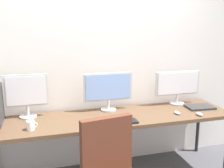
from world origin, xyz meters
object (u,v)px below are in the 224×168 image
at_px(monitor_right, 178,85).
at_px(mouse_right_side, 177,113).
at_px(laptop_closed, 200,107).
at_px(keyboard_main, 120,122).
at_px(coffee_mug, 31,125).
at_px(monitor_left, 27,94).
at_px(mouse_left_side, 199,114).
at_px(desk, 113,120).
at_px(monitor_center, 108,89).

xyz_separation_m(monitor_right, mouse_right_side, (-0.19, -0.35, -0.23)).
bearing_deg(mouse_right_side, laptop_closed, 18.62).
distance_m(keyboard_main, coffee_mug, 0.87).
bearing_deg(monitor_right, mouse_right_side, -118.63).
relative_size(monitor_left, mouse_left_side, 4.90).
xyz_separation_m(monitor_right, keyboard_main, (-0.90, -0.44, -0.23)).
xyz_separation_m(desk, mouse_left_side, (0.92, -0.24, 0.06)).
bearing_deg(monitor_left, monitor_right, 0.00).
bearing_deg(laptop_closed, mouse_left_side, -121.47).
xyz_separation_m(monitor_left, keyboard_main, (0.90, -0.44, -0.25)).
bearing_deg(mouse_left_side, monitor_center, 153.65).
relative_size(monitor_center, coffee_mug, 5.43).
bearing_deg(mouse_left_side, coffee_mug, 177.38).
xyz_separation_m(monitor_right, coffee_mug, (-1.76, -0.37, -0.20)).
xyz_separation_m(desk, coffee_mug, (-0.86, -0.16, 0.09)).
height_order(laptop_closed, coffee_mug, coffee_mug).
bearing_deg(laptop_closed, desk, -176.48).
bearing_deg(monitor_center, keyboard_main, -90.00).
height_order(keyboard_main, mouse_right_side, mouse_right_side).
relative_size(laptop_closed, coffee_mug, 3.02).
height_order(desk, mouse_right_side, mouse_right_side).
bearing_deg(monitor_center, coffee_mug, -156.52).
bearing_deg(coffee_mug, desk, 10.67).
bearing_deg(mouse_left_side, monitor_left, 165.93).
bearing_deg(laptop_closed, mouse_right_side, -157.41).
distance_m(monitor_right, coffee_mug, 1.81).
distance_m(keyboard_main, mouse_right_side, 0.72).
bearing_deg(laptop_closed, coffee_mug, -171.52).
relative_size(monitor_left, monitor_right, 0.79).
distance_m(desk, coffee_mug, 0.88).
distance_m(monitor_center, keyboard_main, 0.51).
xyz_separation_m(desk, monitor_right, (0.90, 0.21, 0.29)).
distance_m(laptop_closed, coffee_mug, 1.96).
bearing_deg(mouse_right_side, mouse_left_side, -26.94).
relative_size(monitor_center, monitor_right, 0.97).
height_order(monitor_center, coffee_mug, monitor_center).
distance_m(desk, monitor_left, 0.98).
xyz_separation_m(keyboard_main, mouse_left_side, (0.92, -0.01, 0.01)).
bearing_deg(keyboard_main, monitor_center, 90.00).
bearing_deg(laptop_closed, keyboard_main, -164.53).
bearing_deg(monitor_right, monitor_left, -180.00).
bearing_deg(mouse_right_side, monitor_left, 167.78).
relative_size(mouse_right_side, laptop_closed, 0.30).
xyz_separation_m(monitor_left, mouse_right_side, (1.61, -0.35, -0.25)).
distance_m(mouse_left_side, coffee_mug, 1.79).
height_order(keyboard_main, coffee_mug, coffee_mug).
bearing_deg(coffee_mug, monitor_center, 23.48).
height_order(monitor_center, keyboard_main, monitor_center).
relative_size(desk, laptop_closed, 8.41).
height_order(desk, monitor_left, monitor_left).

